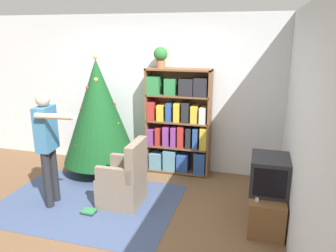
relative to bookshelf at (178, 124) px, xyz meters
The scene contains 14 objects.
ground_plane 1.93m from the bookshelf, 106.12° to the right, with size 14.00×14.00×0.00m, color brown.
wall_back 0.70m from the bookshelf, 154.45° to the left, with size 8.00×0.10×2.60m.
wall_right 2.43m from the bookshelf, 44.15° to the right, with size 0.10×8.00×2.60m.
area_rug 1.87m from the bookshelf, 124.67° to the right, with size 2.46×1.76×0.01m.
bookshelf is the anchor object (origin of this frame).
tv_stand 1.98m from the bookshelf, 40.17° to the right, with size 0.41×0.88×0.44m.
television 1.89m from the bookshelf, 40.23° to the right, with size 0.44×0.53×0.44m.
game_remote 2.02m from the bookshelf, 48.39° to the right, with size 0.04×0.12×0.02m.
christmas_tree 1.32m from the bookshelf, 164.54° to the right, with size 1.22×1.22×1.97m.
armchair 1.42m from the bookshelf, 110.03° to the right, with size 0.58×0.57×0.92m.
standing_person 2.07m from the bookshelf, 132.75° to the right, with size 0.66×0.47×1.57m.
potted_plant 1.14m from the bookshelf, behind, with size 0.22×0.22×0.33m.
book_pile_near_tree 1.32m from the bookshelf, 134.81° to the right, with size 0.22×0.18×0.13m.
book_pile_by_chair 1.99m from the bookshelf, 116.36° to the right, with size 0.20×0.15×0.05m.
Camera 1 is at (1.72, -3.38, 2.29)m, focal length 35.00 mm.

